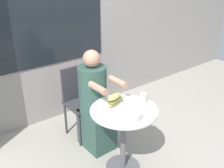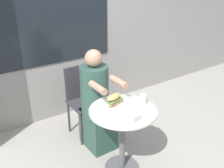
{
  "view_description": "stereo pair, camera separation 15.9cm",
  "coord_description": "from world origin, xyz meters",
  "px_view_note": "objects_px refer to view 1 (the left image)",
  "views": [
    {
      "loc": [
        -1.44,
        -1.65,
        1.97
      ],
      "look_at": [
        0.0,
        0.19,
        0.91
      ],
      "focal_mm": 42.0,
      "sensor_mm": 36.0,
      "label": 1
    },
    {
      "loc": [
        -1.31,
        -1.74,
        1.97
      ],
      "look_at": [
        0.0,
        0.19,
        0.91
      ],
      "focal_mm": 42.0,
      "sensor_mm": 36.0,
      "label": 2
    }
  ],
  "objects_px": {
    "diner_chair": "(79,95)",
    "sandwich_on_plate": "(114,100)",
    "seated_diner": "(95,107)",
    "drink_cup": "(143,98)",
    "cafe_table": "(124,126)"
  },
  "relations": [
    {
      "from": "diner_chair",
      "to": "sandwich_on_plate",
      "type": "xyz_separation_m",
      "value": [
        -0.02,
        -0.73,
        0.24
      ]
    },
    {
      "from": "seated_diner",
      "to": "sandwich_on_plate",
      "type": "xyz_separation_m",
      "value": [
        -0.02,
        -0.38,
        0.25
      ]
    },
    {
      "from": "seated_diner",
      "to": "drink_cup",
      "type": "bearing_deg",
      "value": 113.14
    },
    {
      "from": "sandwich_on_plate",
      "to": "cafe_table",
      "type": "bearing_deg",
      "value": -79.07
    },
    {
      "from": "cafe_table",
      "to": "seated_diner",
      "type": "xyz_separation_m",
      "value": [
        0.0,
        0.5,
        -0.0
      ]
    },
    {
      "from": "sandwich_on_plate",
      "to": "drink_cup",
      "type": "relative_size",
      "value": 1.86
    },
    {
      "from": "diner_chair",
      "to": "seated_diner",
      "type": "distance_m",
      "value": 0.34
    },
    {
      "from": "diner_chair",
      "to": "sandwich_on_plate",
      "type": "bearing_deg",
      "value": 87.87
    },
    {
      "from": "diner_chair",
      "to": "drink_cup",
      "type": "xyz_separation_m",
      "value": [
        0.23,
        -0.87,
        0.24
      ]
    },
    {
      "from": "cafe_table",
      "to": "seated_diner",
      "type": "relative_size",
      "value": 0.61
    },
    {
      "from": "diner_chair",
      "to": "seated_diner",
      "type": "height_order",
      "value": "seated_diner"
    },
    {
      "from": "diner_chair",
      "to": "sandwich_on_plate",
      "type": "relative_size",
      "value": 4.28
    },
    {
      "from": "seated_diner",
      "to": "sandwich_on_plate",
      "type": "distance_m",
      "value": 0.46
    },
    {
      "from": "sandwich_on_plate",
      "to": "diner_chair",
      "type": "bearing_deg",
      "value": 88.15
    },
    {
      "from": "seated_diner",
      "to": "sandwich_on_plate",
      "type": "height_order",
      "value": "seated_diner"
    }
  ]
}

